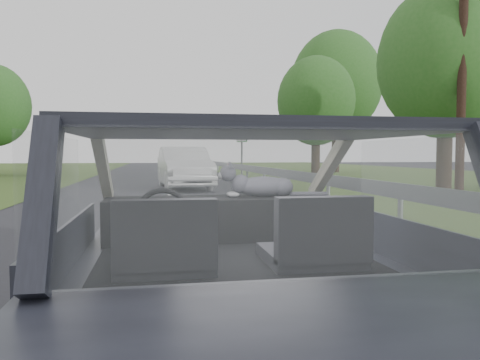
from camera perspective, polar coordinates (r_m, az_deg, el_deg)
name	(u,v)px	position (r m, az deg, el deg)	size (l,w,h in m)	color
subject_car	(234,254)	(2.75, -0.79, -9.02)	(1.80, 4.00, 1.45)	black
dashboard	(219,218)	(3.34, -2.57, -4.69)	(1.58, 0.45, 0.30)	black
driver_seat	(165,239)	(2.40, -9.16, -7.09)	(0.50, 0.72, 0.42)	black
passenger_seat	(316,234)	(2.55, 9.28, -6.51)	(0.50, 0.72, 0.42)	black
steering_wheel	(163,215)	(3.01, -9.40, -4.25)	(0.36, 0.36, 0.04)	black
cat	(263,185)	(3.37, 2.85, -0.63)	(0.57, 0.18, 0.25)	slate
guardrail	(324,180)	(13.53, 10.26, 0.03)	(0.05, 90.00, 0.32)	slate
other_car	(184,168)	(17.95, -6.83, 1.50)	(1.91, 4.83, 1.59)	silver
highway_sign	(242,154)	(28.09, 0.22, 3.23)	(0.11, 1.07, 2.68)	#11711E
utility_pole	(462,66)	(15.17, 25.46, 12.47)	(0.25, 0.25, 7.68)	#32221B
tree_0	(446,92)	(17.10, 23.79, 9.82)	(4.45, 4.45, 6.74)	#285A1F
tree_2	(316,119)	(27.12, 9.24, 7.40)	(4.40, 4.40, 6.66)	#285A1F
tree_3	(336,104)	(34.72, 11.63, 9.08)	(6.51, 6.51, 9.86)	#285A1F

